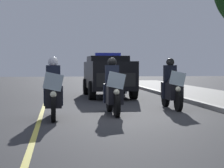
# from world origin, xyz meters

# --- Properties ---
(ground_plane) EXTENTS (80.00, 80.00, 0.00)m
(ground_plane) POSITION_xyz_m (0.00, 0.00, 0.00)
(ground_plane) COLOR #333335
(lane_stripe_center) EXTENTS (48.00, 0.12, 0.01)m
(lane_stripe_center) POSITION_xyz_m (0.00, -2.15, 0.00)
(lane_stripe_center) COLOR #E0D14C
(lane_stripe_center) RESTS_ON ground
(police_motorcycle_lead_left) EXTENTS (2.14, 0.56, 1.72)m
(police_motorcycle_lead_left) POSITION_xyz_m (0.40, -1.79, 0.70)
(police_motorcycle_lead_left) COLOR black
(police_motorcycle_lead_left) RESTS_ON ground
(police_motorcycle_lead_right) EXTENTS (2.14, 0.56, 1.72)m
(police_motorcycle_lead_right) POSITION_xyz_m (-0.31, -0.01, 0.70)
(police_motorcycle_lead_right) COLOR black
(police_motorcycle_lead_right) RESTS_ON ground
(police_motorcycle_trailing) EXTENTS (2.14, 0.56, 1.72)m
(police_motorcycle_trailing) POSITION_xyz_m (-1.50, 2.15, 0.70)
(police_motorcycle_trailing) COLOR black
(police_motorcycle_trailing) RESTS_ON ground
(police_suv) EXTENTS (4.93, 2.12, 2.05)m
(police_suv) POSITION_xyz_m (-7.04, 0.68, 1.07)
(police_suv) COLOR black
(police_suv) RESTS_ON ground
(cyclist_background) EXTENTS (1.76, 0.32, 1.69)m
(cyclist_background) POSITION_xyz_m (-12.33, 2.34, 0.84)
(cyclist_background) COLOR black
(cyclist_background) RESTS_ON ground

